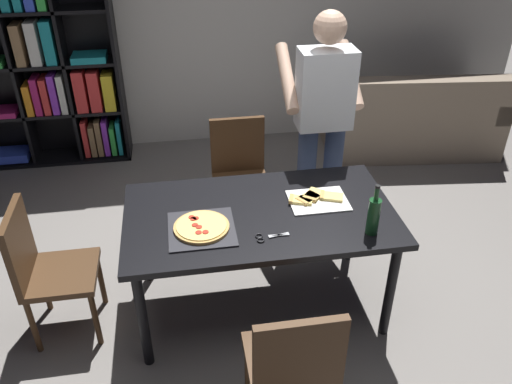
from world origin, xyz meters
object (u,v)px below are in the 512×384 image
dining_table (260,222)px  chair_near_camera (293,364)px  person_serving_pizza (323,119)px  chair_far_side (240,169)px  bookshelf (43,64)px  wine_bottle (374,215)px  pepperoni_pizza_on_tray (202,228)px  kitchen_scissors (267,237)px  couch (411,122)px  chair_left_end (44,265)px

dining_table → chair_near_camera: size_ratio=1.81×
dining_table → person_serving_pizza: 0.98m
chair_far_side → bookshelf: (-1.62, 1.43, 0.46)m
wine_bottle → bookshelf: bearing=129.5°
person_serving_pizza → pepperoni_pizza_on_tray: size_ratio=4.60×
pepperoni_pizza_on_tray → kitchen_scissors: pepperoni_pizza_on_tray is taller
pepperoni_pizza_on_tray → chair_far_side: bearing=71.3°
kitchen_scissors → wine_bottle: bearing=-4.5°
person_serving_pizza → chair_near_camera: bearing=-108.9°
couch → pepperoni_pizza_on_tray: size_ratio=4.69×
bookshelf → person_serving_pizza: 2.75m
bookshelf → couch: bearing=-6.3°
chair_left_end → kitchen_scissors: bearing=-11.2°
chair_left_end → wine_bottle: wine_bottle is taller
chair_near_camera → bookshelf: size_ratio=0.46×
chair_far_side → chair_left_end: size_ratio=1.00×
chair_near_camera → dining_table: bearing=90.0°
bookshelf → person_serving_pizza: (2.19, -1.65, 0.03)m
couch → person_serving_pizza: size_ratio=1.02×
couch → chair_left_end: bearing=-148.1°
chair_near_camera → person_serving_pizza: (0.57, 1.66, 0.49)m
pepperoni_pizza_on_tray → bookshelf: bearing=116.8°
bookshelf → chair_left_end: bearing=-82.3°
pepperoni_pizza_on_tray → wine_bottle: wine_bottle is taller
chair_left_end → kitchen_scissors: chair_left_end is taller
chair_far_side → couch: bearing=28.9°
chair_left_end → kitchen_scissors: (1.29, -0.26, 0.24)m
chair_left_end → bookshelf: 2.44m
chair_far_side → wine_bottle: wine_bottle is taller
kitchen_scissors → dining_table: bearing=88.7°
bookshelf → kitchen_scissors: 3.10m
chair_far_side → kitchen_scissors: 1.22m
couch → kitchen_scissors: 2.97m
couch → bookshelf: size_ratio=0.91×
pepperoni_pizza_on_tray → chair_near_camera: bearing=-66.3°
person_serving_pizza → pepperoni_pizza_on_tray: bearing=-137.9°
person_serving_pizza → bookshelf: bearing=142.9°
chair_left_end → bookshelf: size_ratio=0.46×
person_serving_pizza → pepperoni_pizza_on_tray: 1.28m
chair_left_end → kitchen_scissors: size_ratio=4.62×
dining_table → bookshelf: bookshelf is taller
chair_near_camera → wine_bottle: 0.94m
bookshelf → pepperoni_pizza_on_tray: bearing=-63.2°
chair_far_side → wine_bottle: 1.42m
person_serving_pizza → kitchen_scissors: person_serving_pizza is taller
pepperoni_pizza_on_tray → wine_bottle: bearing=-10.8°
person_serving_pizza → kitchen_scissors: 1.16m
dining_table → wine_bottle: (0.59, -0.30, 0.19)m
bookshelf → pepperoni_pizza_on_tray: 2.81m
chair_left_end → dining_table: bearing=0.0°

